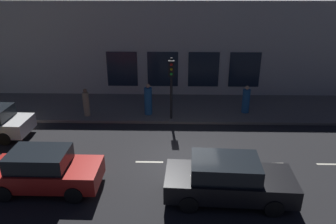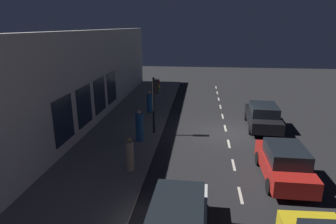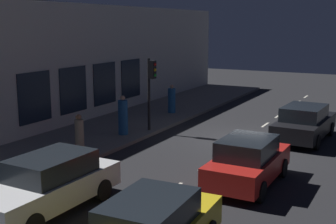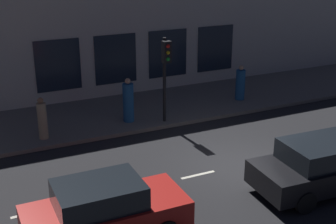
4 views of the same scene
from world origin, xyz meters
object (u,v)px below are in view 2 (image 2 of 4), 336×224
Objects in this scene: pedestrian_1 at (139,127)px; pedestrian_2 at (150,103)px; pedestrian_0 at (130,155)px; traffic_light at (156,95)px; parked_car_2 at (263,116)px; parked_car_0 at (284,163)px.

pedestrian_1 is 1.12× the size of pedestrian_2.
pedestrian_0 is at bearing 45.05° from pedestrian_2.
pedestrian_1 reaches higher than pedestrian_2.
pedestrian_2 is at bearing -75.11° from traffic_light.
pedestrian_2 is (7.86, -2.20, 0.09)m from parked_car_2.
pedestrian_0 is 0.88× the size of pedestrian_1.
parked_car_2 is at bearing 0.04° from pedestrian_1.
parked_car_2 is at bearing -162.55° from traffic_light.
parked_car_0 is 6.73m from pedestrian_0.
parked_car_2 is 8.20m from pedestrian_1.
pedestrian_0 is at bearing 84.78° from traffic_light.
traffic_light is at bearing -159.68° from parked_car_2.
parked_car_0 is (-6.28, 4.62, -1.75)m from traffic_light.
pedestrian_0 is at bearing -109.96° from pedestrian_1.
parked_car_0 is 2.25× the size of pedestrian_1.
parked_car_0 is 11.62m from pedestrian_2.
traffic_light reaches higher than pedestrian_0.
pedestrian_0 is (7.15, 6.91, 0.09)m from parked_car_2.
pedestrian_1 is 5.65m from pedestrian_2.
parked_car_0 is at bearing -90.77° from parked_car_2.
traffic_light is at bearing -60.22° from pedestrian_0.
pedestrian_1 reaches higher than parked_car_2.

